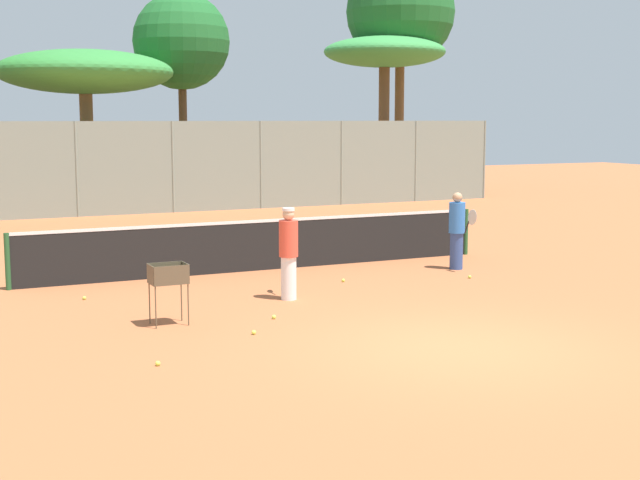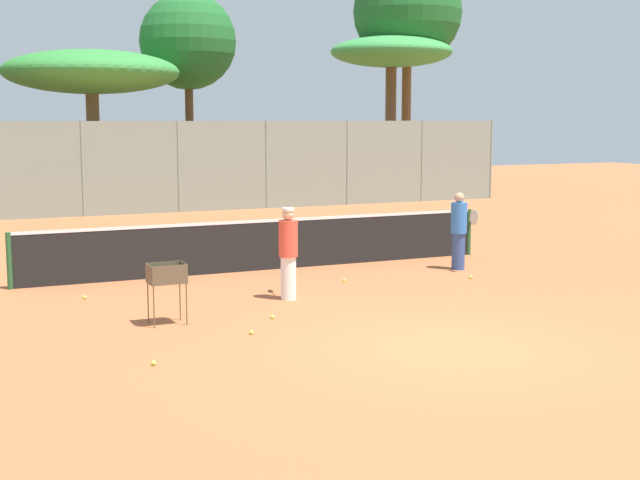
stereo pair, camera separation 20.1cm
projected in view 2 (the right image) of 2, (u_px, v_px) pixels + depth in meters
name	position (u px, v px, depth m)	size (l,w,h in m)	color
ground_plane	(451.00, 348.00, 12.34)	(80.00, 80.00, 0.00)	#B26038
tennis_net	(265.00, 244.00, 18.65)	(10.30, 0.10, 1.07)	#26592D
back_fence	(132.00, 168.00, 29.43)	(28.81, 0.08, 3.08)	gray
tree_0	(188.00, 42.00, 33.94)	(3.68, 3.68, 7.93)	brown
tree_2	(407.00, 12.00, 38.35)	(4.69, 4.69, 10.10)	brown
tree_3	(391.00, 54.00, 37.49)	(5.13, 5.13, 6.60)	brown
tree_4	(91.00, 73.00, 31.02)	(6.09, 6.09, 5.54)	brown
player_white_outfit	(459.00, 230.00, 18.69)	(0.34, 0.89, 1.63)	#334C8C
player_red_cap	(288.00, 252.00, 15.58)	(0.50, 0.82, 1.62)	white
ball_cart	(166.00, 278.00, 13.70)	(0.56, 0.41, 0.95)	brown
tennis_ball_0	(344.00, 280.00, 17.33)	(0.07, 0.07, 0.07)	#D1E54C
tennis_ball_1	(471.00, 277.00, 17.70)	(0.07, 0.07, 0.07)	#D1E54C
tennis_ball_2	(251.00, 332.00, 13.13)	(0.07, 0.07, 0.07)	#D1E54C
tennis_ball_3	(154.00, 363.00, 11.48)	(0.07, 0.07, 0.07)	#D1E54C
tennis_ball_4	(85.00, 297.00, 15.69)	(0.07, 0.07, 0.07)	#D1E54C
tennis_ball_5	(272.00, 317.00, 14.15)	(0.07, 0.07, 0.07)	#D1E54C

